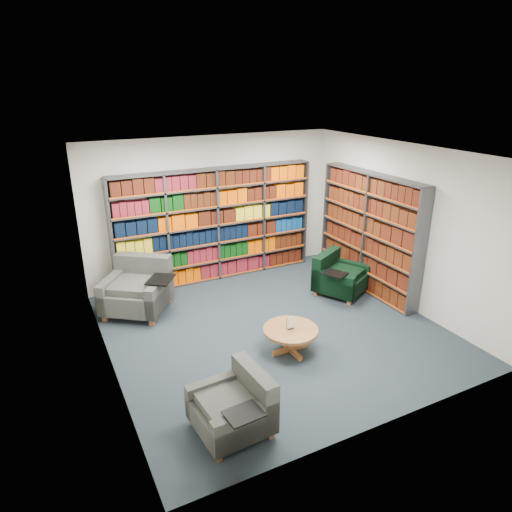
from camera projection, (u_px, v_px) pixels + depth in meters
name	position (u px, v px, depth m)	size (l,w,h in m)	color
room_shell	(274.00, 247.00, 6.85)	(5.02, 5.02, 2.82)	black
bookshelf_back	(216.00, 225.00, 8.91)	(4.00, 0.28, 2.20)	#47494F
bookshelf_right	(369.00, 233.00, 8.45)	(0.28, 2.50, 2.20)	#47494F
chair_teal_left	(139.00, 290.00, 7.87)	(1.39, 1.39, 0.90)	#0E1C39
chair_green_right	(337.00, 277.00, 8.52)	(1.11, 1.11, 0.75)	black
chair_teal_front	(237.00, 407.00, 5.15)	(0.84, 0.96, 0.72)	#0E1C39
coffee_table	(290.00, 333.00, 6.64)	(0.80, 0.80, 0.56)	olive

